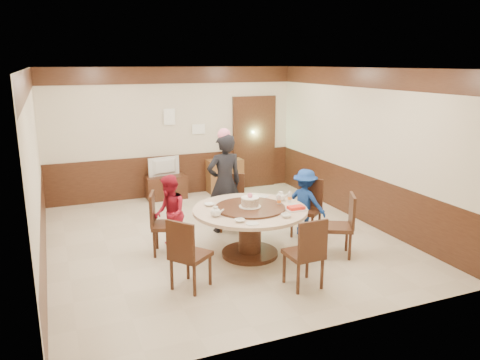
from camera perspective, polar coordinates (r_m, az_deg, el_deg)
name	(u,v)px	position (r m, az deg, el deg)	size (l,w,h in m)	color
room	(221,176)	(7.63, -2.29, 0.43)	(6.00, 6.04, 2.84)	beige
banquet_table	(250,222)	(7.12, 1.22, -5.16)	(1.73, 1.73, 0.78)	#3C1F12
chair_0	(306,218)	(8.07, 8.09, -4.66)	(0.62, 0.62, 0.97)	#3C1F12
chair_1	(232,212)	(8.31, -0.96, -3.97)	(0.58, 0.59, 0.97)	#3C1F12
chair_2	(166,234)	(7.36, -9.05, -6.56)	(0.56, 0.56, 0.97)	#3C1F12
chair_3	(190,266)	(6.23, -6.13, -10.41)	(0.62, 0.62, 0.97)	#3C1F12
chair_4	(304,265)	(6.29, 7.81, -10.21)	(0.45, 0.46, 0.97)	#3C1F12
chair_5	(338,236)	(7.35, 11.87, -6.73)	(0.60, 0.59, 0.97)	#3C1F12
person_standing	(224,183)	(8.05, -1.91, -0.41)	(0.63, 0.41, 1.73)	black
person_red	(170,214)	(7.32, -8.57, -4.13)	(0.59, 0.46, 1.22)	maroon
person_blue	(305,202)	(8.04, 7.92, -2.71)	(0.74, 0.43, 1.15)	navy
birthday_cake	(250,202)	(7.02, 1.22, -2.68)	(0.33, 0.33, 0.22)	white
teapot_left	(216,212)	(6.69, -2.97, -3.96)	(0.17, 0.15, 0.13)	white
teapot_right	(281,197)	(7.47, 4.97, -2.05)	(0.17, 0.15, 0.13)	white
bowl_0	(209,205)	(7.19, -3.76, -3.01)	(0.16, 0.16, 0.04)	white
bowl_1	(286,216)	(6.69, 5.63, -4.34)	(0.15, 0.15, 0.05)	white
bowl_2	(240,220)	(6.48, -0.04, -4.96)	(0.14, 0.14, 0.04)	white
bowl_3	(294,206)	(7.16, 6.56, -3.12)	(0.15, 0.15, 0.05)	white
saucer_near	(252,224)	(6.39, 1.50, -5.33)	(0.18, 0.18, 0.01)	white
saucer_far	(263,196)	(7.67, 2.83, -2.01)	(0.18, 0.18, 0.01)	white
shrimp_platter	(296,208)	(7.02, 6.85, -3.46)	(0.30, 0.20, 0.06)	white
bottle_0	(279,201)	(7.19, 4.78, -2.53)	(0.06, 0.06, 0.16)	silver
bottle_1	(290,197)	(7.38, 6.07, -2.11)	(0.06, 0.06, 0.16)	silver
tv_stand	(166,187)	(10.31, -9.00, -0.86)	(0.85, 0.45, 0.50)	#3C1F12
television	(165,167)	(10.20, -9.10, 1.60)	(0.71, 0.09, 0.41)	gray
side_cabinet	(225,176)	(10.69, -1.88, 0.54)	(0.80, 0.40, 0.75)	brown
thermos	(226,151)	(10.58, -1.69, 3.53)	(0.15, 0.15, 0.38)	silver
notice_left	(169,117)	(10.27, -8.60, 7.63)	(0.25, 0.00, 0.35)	white
notice_right	(199,129)	(10.48, -5.06, 6.20)	(0.30, 0.00, 0.22)	white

